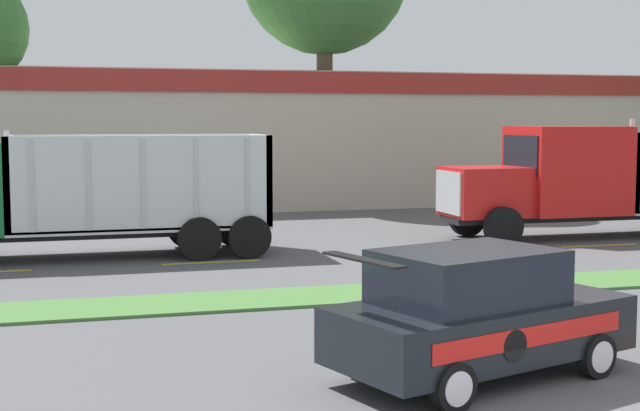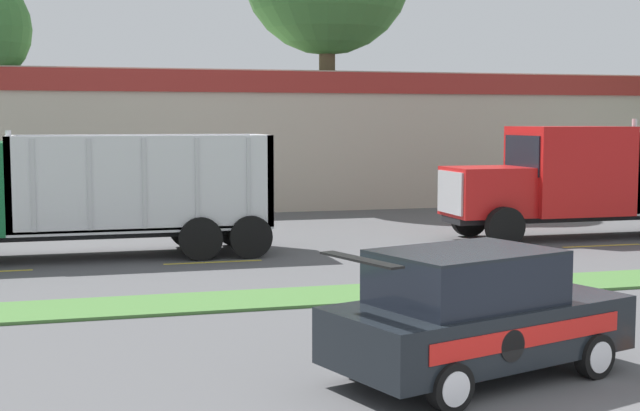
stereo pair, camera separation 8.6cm
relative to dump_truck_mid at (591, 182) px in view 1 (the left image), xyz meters
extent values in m
cube|color=#477538|center=(-9.17, -6.59, -1.62)|extent=(120.00, 1.79, 0.06)
cube|color=yellow|center=(-11.57, -1.70, -1.64)|extent=(2.40, 0.14, 0.01)
cube|color=yellow|center=(-6.17, -1.70, -1.64)|extent=(2.40, 0.14, 0.01)
cube|color=yellow|center=(-0.77, -1.70, -1.64)|extent=(2.40, 0.14, 0.01)
cube|color=black|center=(-15.70, -0.09, -1.02)|extent=(11.50, 1.35, 0.18)
cylinder|color=silver|center=(-16.26, -0.89, 0.88)|extent=(0.14, 0.14, 1.40)
cube|color=silver|center=(-13.16, -0.09, -0.87)|extent=(6.41, 2.45, 0.12)
cube|color=silver|center=(-16.28, -0.09, 0.29)|extent=(0.16, 2.45, 2.31)
cube|color=silver|center=(-10.03, -0.09, 0.29)|extent=(0.16, 2.45, 2.31)
cube|color=silver|center=(-13.16, -1.24, 0.29)|extent=(6.41, 0.16, 2.31)
cube|color=silver|center=(-13.16, 1.06, 0.29)|extent=(6.41, 0.16, 2.31)
cube|color=#BCBCC1|center=(-15.72, -1.34, 0.29)|extent=(0.10, 0.04, 2.19)
cube|color=#BCBCC1|center=(-14.44, -1.34, 0.29)|extent=(0.10, 0.04, 2.19)
cube|color=#BCBCC1|center=(-13.16, -1.34, 0.29)|extent=(0.10, 0.04, 2.19)
cube|color=#BCBCC1|center=(-11.88, -1.34, 0.29)|extent=(0.10, 0.04, 2.19)
cube|color=#BCBCC1|center=(-10.59, -1.34, 0.29)|extent=(0.10, 0.04, 2.19)
cylinder|color=black|center=(-10.55, -1.30, -1.11)|extent=(1.08, 0.30, 1.08)
cylinder|color=black|center=(-10.55, 1.12, -1.11)|extent=(1.08, 0.30, 1.08)
cylinder|color=black|center=(-11.81, -1.30, -1.11)|extent=(1.08, 0.30, 1.08)
cylinder|color=black|center=(-11.81, 1.12, -1.11)|extent=(1.08, 0.30, 1.08)
cube|color=black|center=(0.89, 0.00, -1.01)|extent=(10.88, 1.29, 0.18)
cube|color=red|center=(-3.44, 0.00, -0.22)|extent=(2.21, 1.92, 1.40)
cube|color=#B7B7BC|center=(-4.58, 0.00, -0.22)|extent=(0.06, 1.64, 1.19)
cube|color=red|center=(-0.82, 0.00, 0.36)|extent=(3.03, 2.35, 2.55)
cube|color=black|center=(-2.35, 0.00, 0.80)|extent=(0.04, 1.99, 1.15)
cylinder|color=silver|center=(0.80, -0.76, 1.11)|extent=(0.14, 0.14, 1.50)
cube|color=#ADADB2|center=(0.78, 0.00, 0.30)|extent=(0.16, 2.35, 2.33)
cylinder|color=black|center=(-3.44, -1.15, -1.10)|extent=(1.10, 0.30, 1.10)
cylinder|color=black|center=(-3.44, 1.16, -1.10)|extent=(1.10, 0.30, 1.10)
cube|color=black|center=(-9.59, -12.39, -0.97)|extent=(4.51, 3.03, 0.74)
cube|color=black|center=(-9.83, -12.46, -0.27)|extent=(2.67, 2.24, 0.67)
cube|color=black|center=(-9.83, -12.46, 0.09)|extent=(2.67, 2.24, 0.04)
cube|color=black|center=(-11.47, -12.99, 0.13)|extent=(0.64, 1.46, 0.03)
cube|color=red|center=(-9.31, -13.27, -0.90)|extent=(3.16, 1.03, 0.26)
cylinder|color=black|center=(-9.60, -13.37, -0.97)|extent=(0.39, 0.13, 0.41)
cylinder|color=black|center=(-8.10, -12.83, -1.34)|extent=(0.64, 0.38, 0.61)
cylinder|color=silver|center=(-8.07, -12.93, -1.34)|extent=(0.41, 0.14, 0.43)
cylinder|color=black|center=(-8.64, -11.15, -1.34)|extent=(0.64, 0.38, 0.61)
cylinder|color=silver|center=(-8.67, -11.05, -1.34)|extent=(0.41, 0.14, 0.43)
cylinder|color=black|center=(-10.55, -13.62, -1.34)|extent=(0.64, 0.38, 0.61)
cylinder|color=silver|center=(-10.51, -13.72, -1.34)|extent=(0.41, 0.14, 0.43)
cylinder|color=black|center=(-11.09, -11.94, -1.34)|extent=(0.64, 0.38, 0.61)
cylinder|color=silver|center=(-11.12, -11.84, -1.34)|extent=(0.41, 0.14, 0.43)
cube|color=#BCB29E|center=(-7.43, 15.46, 1.02)|extent=(33.69, 12.00, 5.33)
cube|color=maroon|center=(-7.43, 9.41, 3.24)|extent=(32.01, 0.10, 0.80)
cylinder|color=brown|center=(-5.07, 10.93, 2.11)|extent=(0.64, 0.64, 7.51)
camera|label=1|loc=(-14.86, -23.10, 1.81)|focal=50.00mm
camera|label=2|loc=(-14.78, -23.13, 1.81)|focal=50.00mm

